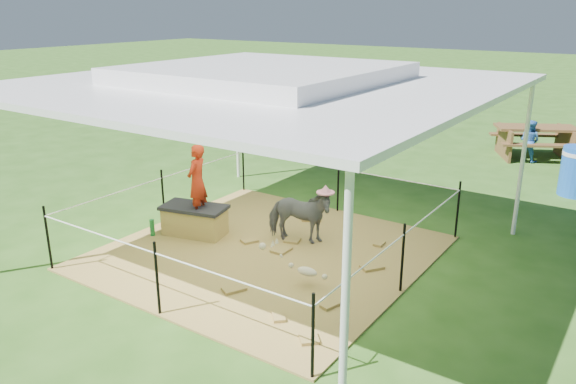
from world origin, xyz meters
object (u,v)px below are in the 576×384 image
Objects in this scene: woman at (197,175)px; foal at (307,270)px; green_bottle at (152,228)px; distant_person at (529,141)px; picnic_table_near at (535,142)px; straw_bale at (195,222)px; pony at (299,216)px.

woman is 2.62m from foal.
foal is at bearing -0.74° from green_bottle.
distant_person is (4.07, 8.66, 0.35)m from green_bottle.
woman is at bearing -140.15° from picnic_table_near.
foal is (3.10, -0.04, 0.10)m from green_bottle.
picnic_table_near reaches higher than straw_bale.
foal is at bearing 97.28° from distant_person.
picnic_table_near is at bearing 81.36° from foal.
straw_bale reaches higher than green_bottle.
woman is 1.41× the size of foal.
pony is at bearing 89.55° from distant_person.
green_bottle is at bearing -142.65° from picnic_table_near.
foal is at bearing 65.02° from woman.
picnic_table_near reaches higher than foal.
pony is at bearing -132.02° from picnic_table_near.
green_bottle is at bearing 78.51° from distant_person.
distant_person is at bearing 143.73° from woman.
distant_person reaches higher than foal.
foal is (2.55, -0.49, 0.01)m from straw_bale.
distant_person reaches higher than green_bottle.
pony is (1.53, 0.70, -0.60)m from woman.
foal is at bearing -160.85° from pony.
woman reaches higher than foal.
pony reaches higher than green_bottle.
distant_person is (1.89, 7.52, 0.03)m from pony.
green_bottle is at bearing 176.97° from foal.
pony is (2.18, 1.15, 0.32)m from green_bottle.
straw_bale is at bearing 166.81° from foal.
pony is at bearing 23.17° from straw_bale.
straw_bale is 0.84m from woman.
picnic_table_near is (3.46, 8.68, -0.68)m from woman.
foal is (2.45, -0.49, -0.82)m from woman.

